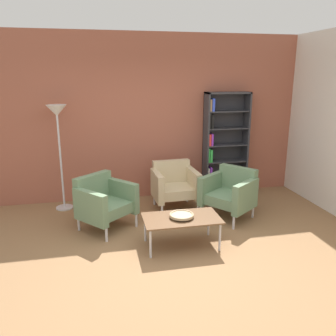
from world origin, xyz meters
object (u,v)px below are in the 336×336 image
bookshelf_tall (222,145)px  armchair_spare_guest (104,201)px  armchair_near_window (174,184)px  floor_lamp_torchiere (58,123)px  coffee_table_low (182,220)px  armchair_by_bookshelf (230,192)px  decorative_bowl (182,215)px

bookshelf_tall → armchair_spare_guest: bearing=-153.6°
armchair_near_window → armchair_spare_guest: same height
armchair_near_window → bookshelf_tall: bearing=25.4°
bookshelf_tall → floor_lamp_torchiere: (-2.86, -0.18, 0.50)m
coffee_table_low → armchair_by_bookshelf: size_ratio=1.06×
decorative_bowl → floor_lamp_torchiere: floor_lamp_torchiere is taller
decorative_bowl → armchair_by_bookshelf: bearing=38.7°
armchair_near_window → coffee_table_low: bearing=-101.2°
bookshelf_tall → floor_lamp_torchiere: bookshelf_tall is taller
armchair_spare_guest → floor_lamp_torchiere: size_ratio=0.55×
bookshelf_tall → floor_lamp_torchiere: size_ratio=1.09×
armchair_near_window → armchair_spare_guest: size_ratio=0.82×
armchair_by_bookshelf → floor_lamp_torchiere: size_ratio=0.54×
decorative_bowl → armchair_near_window: 1.36m
decorative_bowl → floor_lamp_torchiere: bearing=133.7°
bookshelf_tall → coffee_table_low: bookshelf_tall is taller
coffee_table_low → bookshelf_tall: bearing=56.7°
coffee_table_low → armchair_by_bookshelf: armchair_by_bookshelf is taller
bookshelf_tall → floor_lamp_torchiere: bearing=-176.4°
bookshelf_tall → decorative_bowl: size_ratio=5.94×
coffee_table_low → floor_lamp_torchiere: size_ratio=0.57×
armchair_near_window → armchair_by_bookshelf: size_ratio=0.82×
bookshelf_tall → armchair_near_window: (-1.03, -0.54, -0.53)m
armchair_near_window → floor_lamp_torchiere: bearing=166.7°
armchair_spare_guest → armchair_by_bookshelf: bearing=-40.9°
bookshelf_tall → armchair_spare_guest: 2.53m
coffee_table_low → floor_lamp_torchiere: 2.59m
armchair_near_window → floor_lamp_torchiere: size_ratio=0.45×
floor_lamp_torchiere → armchair_near_window: bearing=-11.0°
coffee_table_low → armchair_spare_guest: armchair_spare_guest is taller
armchair_near_window → armchair_by_bookshelf: 0.95m
bookshelf_tall → coffee_table_low: size_ratio=1.90×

